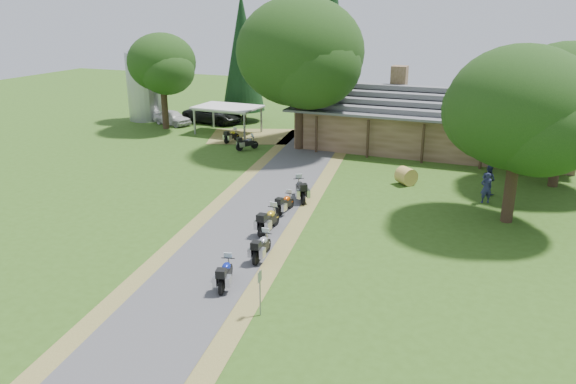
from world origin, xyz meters
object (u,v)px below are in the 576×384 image
at_px(silo, 145,84).
at_px(motorcycle_row_e, 301,189).
at_px(carport, 228,120).
at_px(motorcycle_row_a, 225,272).
at_px(car_dark_suv, 213,110).
at_px(motorcycle_carport_a, 232,135).
at_px(car_white_sedan, 172,116).
at_px(motorcycle_row_c, 269,219).
at_px(motorcycle_carport_b, 247,142).
at_px(motorcycle_row_d, 285,202).
at_px(lodge, 433,118).
at_px(motorcycle_row_b, 262,245).
at_px(hay_bale, 406,176).

distance_m(silo, motorcycle_row_e, 28.11).
height_order(carport, motorcycle_row_a, carport).
relative_size(car_dark_suv, motorcycle_carport_a, 3.76).
bearing_deg(silo, car_white_sedan, -18.62).
xyz_separation_m(silo, car_dark_suv, (6.79, 0.97, -2.30)).
bearing_deg(motorcycle_row_c, motorcycle_carport_a, 34.09).
bearing_deg(motorcycle_carport_b, motorcycle_carport_a, 84.98).
bearing_deg(motorcycle_row_d, car_white_sedan, 51.88).
bearing_deg(motorcycle_carport_b, carport, 74.58).
distance_m(carport, motorcycle_row_c, 22.99).
bearing_deg(lodge, motorcycle_row_b, -100.04).
height_order(motorcycle_row_e, motorcycle_carport_a, motorcycle_row_e).
bearing_deg(car_dark_suv, motorcycle_row_c, -139.95).
bearing_deg(car_white_sedan, silo, 87.61).
xyz_separation_m(car_dark_suv, motorcycle_carport_b, (7.56, -8.22, -0.62)).
xyz_separation_m(motorcycle_row_a, motorcycle_row_b, (0.29, 2.91, 0.01)).
xyz_separation_m(motorcycle_row_c, hay_bale, (4.95, 10.32, -0.13)).
distance_m(silo, carport, 10.78).
xyz_separation_m(lodge, motorcycle_row_c, (-5.06, -20.29, -1.76)).
bearing_deg(motorcycle_row_a, silo, 25.34).
xyz_separation_m(carport, car_dark_suv, (-3.44, 3.45, 0.02)).
distance_m(motorcycle_row_b, motorcycle_carport_a, 22.56).
xyz_separation_m(lodge, carport, (-17.42, -0.91, -1.26)).
height_order(silo, motorcycle_row_b, silo).
distance_m(car_dark_suv, motorcycle_row_b, 30.75).
bearing_deg(motorcycle_carport_b, motorcycle_row_b, -118.67).
xyz_separation_m(silo, motorcycle_carport_b, (14.35, -7.25, -2.92)).
height_order(car_white_sedan, motorcycle_row_a, car_white_sedan).
bearing_deg(motorcycle_row_b, motorcycle_row_d, 8.04).
relative_size(motorcycle_row_e, hay_bale, 1.83).
relative_size(car_white_sedan, hay_bale, 4.69).
xyz_separation_m(motorcycle_row_a, motorcycle_row_e, (-0.87, 10.96, 0.08)).
relative_size(silo, motorcycle_row_d, 4.09).
relative_size(motorcycle_row_d, motorcycle_row_e, 0.85).
relative_size(carport, hay_bale, 4.98).
relative_size(car_dark_suv, hay_bale, 5.72).
xyz_separation_m(silo, motorcycle_row_d, (22.32, -19.05, -2.92)).
bearing_deg(motorcycle_carport_b, motorcycle_row_c, -116.86).
height_order(lodge, silo, silo).
distance_m(carport, hay_bale, 19.54).
relative_size(carport, motorcycle_row_e, 2.72).
distance_m(motorcycle_row_b, motorcycle_carport_b, 19.82).
relative_size(motorcycle_row_a, motorcycle_row_e, 0.89).
height_order(carport, motorcycle_row_e, carport).
bearing_deg(motorcycle_row_b, lodge, -13.84).
bearing_deg(motorcycle_row_d, motorcycle_carport_a, 42.51).
bearing_deg(silo, car_dark_suv, 8.13).
bearing_deg(motorcycle_row_d, lodge, -11.40).
xyz_separation_m(car_white_sedan, motorcycle_row_b, (19.88, -23.59, -0.24)).
distance_m(car_dark_suv, motorcycle_row_a, 33.09).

